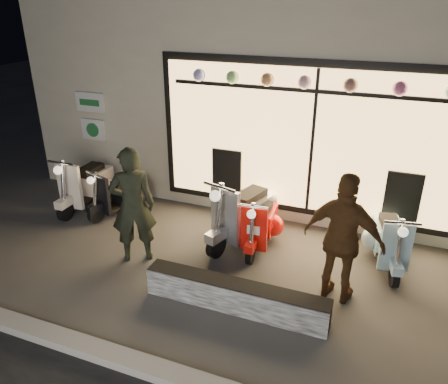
# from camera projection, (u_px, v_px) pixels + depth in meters

# --- Properties ---
(ground) EXTENTS (40.00, 40.00, 0.00)m
(ground) POSITION_uv_depth(u_px,v_px,m) (224.00, 275.00, 6.44)
(ground) COLOR #383533
(ground) RESTS_ON ground
(kerb) EXTENTS (40.00, 0.25, 0.12)m
(kerb) POSITION_uv_depth(u_px,v_px,m) (157.00, 371.00, 4.72)
(kerb) COLOR slate
(kerb) RESTS_ON ground
(shop_building) EXTENTS (10.20, 6.23, 4.20)m
(shop_building) POSITION_uv_depth(u_px,v_px,m) (306.00, 76.00, 9.80)
(shop_building) COLOR beige
(shop_building) RESTS_ON ground
(graffiti_barrier) EXTENTS (2.45, 0.28, 0.40)m
(graffiti_barrier) POSITION_uv_depth(u_px,v_px,m) (235.00, 296.00, 5.67)
(graffiti_barrier) COLOR black
(graffiti_barrier) RESTS_ON ground
(scooter_silver) EXTENTS (0.81, 1.60, 1.14)m
(scooter_silver) POSITION_uv_depth(u_px,v_px,m) (247.00, 212.00, 7.29)
(scooter_silver) COLOR black
(scooter_silver) RESTS_ON ground
(scooter_red) EXTENTS (0.45, 1.28, 0.92)m
(scooter_red) POSITION_uv_depth(u_px,v_px,m) (261.00, 222.00, 7.15)
(scooter_red) COLOR black
(scooter_red) RESTS_ON ground
(scooter_black) EXTENTS (0.68, 1.24, 0.89)m
(scooter_black) POSITION_uv_depth(u_px,v_px,m) (124.00, 193.00, 8.22)
(scooter_black) COLOR black
(scooter_black) RESTS_ON ground
(scooter_cream) EXTENTS (0.48, 1.48, 1.06)m
(scooter_cream) POSITION_uv_depth(u_px,v_px,m) (90.00, 183.00, 8.49)
(scooter_cream) COLOR black
(scooter_cream) RESTS_ON ground
(scooter_blue) EXTENTS (0.60, 1.33, 0.95)m
(scooter_blue) POSITION_uv_depth(u_px,v_px,m) (388.00, 238.00, 6.66)
(scooter_blue) COLOR black
(scooter_blue) RESTS_ON ground
(man) EXTENTS (0.80, 0.72, 1.83)m
(man) POSITION_uv_depth(u_px,v_px,m) (133.00, 206.00, 6.47)
(man) COLOR black
(man) RESTS_ON ground
(woman) EXTENTS (1.13, 0.63, 1.81)m
(woman) POSITION_uv_depth(u_px,v_px,m) (343.00, 240.00, 5.60)
(woman) COLOR #56351B
(woman) RESTS_ON ground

